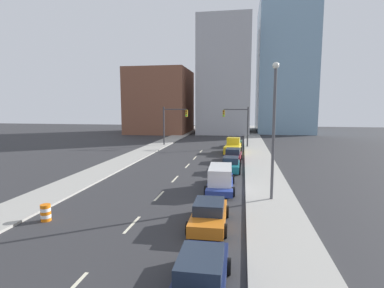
% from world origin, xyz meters
% --- Properties ---
extents(sidewalk_left, '(3.46, 99.70, 0.14)m').
position_xyz_m(sidewalk_left, '(-7.90, 49.85, 0.07)').
color(sidewalk_left, '#9E9B93').
rests_on(sidewalk_left, ground).
extents(sidewalk_right, '(3.46, 99.70, 0.14)m').
position_xyz_m(sidewalk_right, '(7.90, 49.85, 0.07)').
color(sidewalk_right, '#9E9B93').
rests_on(sidewalk_right, ground).
extents(lane_stripe_at_14m, '(0.16, 2.40, 0.01)m').
position_xyz_m(lane_stripe_at_14m, '(0.00, 14.04, 0.00)').
color(lane_stripe_at_14m, beige).
rests_on(lane_stripe_at_14m, ground).
extents(lane_stripe_at_19m, '(0.16, 2.40, 0.01)m').
position_xyz_m(lane_stripe_at_19m, '(0.00, 19.42, 0.00)').
color(lane_stripe_at_19m, beige).
rests_on(lane_stripe_at_19m, ground).
extents(lane_stripe_at_25m, '(0.16, 2.40, 0.01)m').
position_xyz_m(lane_stripe_at_25m, '(0.00, 24.58, 0.00)').
color(lane_stripe_at_25m, beige).
rests_on(lane_stripe_at_25m, ground).
extents(lane_stripe_at_31m, '(0.16, 2.40, 0.01)m').
position_xyz_m(lane_stripe_at_31m, '(0.00, 30.64, 0.00)').
color(lane_stripe_at_31m, beige).
rests_on(lane_stripe_at_31m, ground).
extents(lane_stripe_at_36m, '(0.16, 2.40, 0.01)m').
position_xyz_m(lane_stripe_at_36m, '(0.00, 35.73, 0.00)').
color(lane_stripe_at_36m, beige).
rests_on(lane_stripe_at_36m, ground).
extents(lane_stripe_at_41m, '(0.16, 2.40, 0.01)m').
position_xyz_m(lane_stripe_at_41m, '(0.00, 41.46, 0.00)').
color(lane_stripe_at_41m, beige).
rests_on(lane_stripe_at_41m, ground).
extents(building_brick_left, '(14.00, 16.00, 15.27)m').
position_xyz_m(building_brick_left, '(-14.24, 71.17, 7.64)').
color(building_brick_left, brown).
rests_on(building_brick_left, ground).
extents(building_office_center, '(12.00, 20.00, 26.47)m').
position_xyz_m(building_office_center, '(1.35, 75.17, 13.23)').
color(building_office_center, '#A8A8AD').
rests_on(building_office_center, ground).
extents(building_glass_right, '(13.00, 20.00, 31.80)m').
position_xyz_m(building_glass_right, '(15.79, 79.17, 15.90)').
color(building_glass_right, '#7A9EB7').
rests_on(building_glass_right, ground).
extents(traffic_signal_left, '(4.08, 0.35, 6.37)m').
position_xyz_m(traffic_signal_left, '(-5.82, 46.81, 4.10)').
color(traffic_signal_left, '#38383D').
rests_on(traffic_signal_left, ground).
extents(traffic_signal_right, '(4.08, 0.35, 6.37)m').
position_xyz_m(traffic_signal_right, '(5.52, 46.81, 4.10)').
color(traffic_signal_right, '#38383D').
rests_on(traffic_signal_right, ground).
extents(traffic_barrel, '(0.56, 0.56, 0.95)m').
position_xyz_m(traffic_barrel, '(-5.01, 13.75, 0.47)').
color(traffic_barrel, orange).
rests_on(traffic_barrel, ground).
extents(street_lamp, '(0.44, 0.44, 9.29)m').
position_xyz_m(street_lamp, '(7.91, 19.63, 5.33)').
color(street_lamp, '#4C4C51').
rests_on(street_lamp, ground).
extents(sedan_navy, '(2.02, 4.81, 1.44)m').
position_xyz_m(sedan_navy, '(4.56, 8.54, 0.66)').
color(sedan_navy, '#141E47').
rests_on(sedan_navy, ground).
extents(sedan_orange, '(2.12, 4.46, 1.38)m').
position_xyz_m(sedan_orange, '(4.17, 14.60, 0.64)').
color(sedan_orange, orange).
rests_on(sedan_orange, ground).
extents(box_truck_blue, '(2.38, 5.96, 1.87)m').
position_xyz_m(box_truck_blue, '(4.25, 21.78, 0.90)').
color(box_truck_blue, navy).
rests_on(box_truck_blue, ground).
extents(sedan_teal, '(2.00, 4.22, 1.46)m').
position_xyz_m(sedan_teal, '(4.76, 28.59, 0.67)').
color(sedan_teal, '#196B75').
rests_on(sedan_teal, ground).
extents(sedan_maroon, '(2.23, 4.65, 1.54)m').
position_xyz_m(sedan_maroon, '(4.80, 34.09, 0.69)').
color(sedan_maroon, maroon).
rests_on(sedan_maroon, ground).
extents(pickup_truck_yellow, '(2.49, 5.60, 2.09)m').
position_xyz_m(pickup_truck_yellow, '(4.57, 40.61, 0.84)').
color(pickup_truck_yellow, gold).
rests_on(pickup_truck_yellow, ground).
extents(sedan_green, '(2.25, 4.59, 1.51)m').
position_xyz_m(sedan_green, '(4.70, 47.17, 0.69)').
color(sedan_green, '#1E6033').
rests_on(sedan_green, ground).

